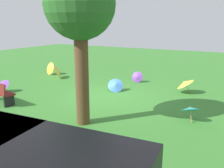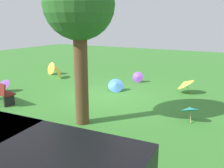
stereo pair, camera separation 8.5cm
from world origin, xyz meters
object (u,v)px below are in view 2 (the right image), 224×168
parasol_blue_0 (116,85)px  parasol_yellow_2 (50,68)px  parasol_purple_1 (2,85)px  parasol_purple_0 (138,77)px  parasol_teal_0 (190,109)px  parasol_yellow_1 (185,83)px  shade_tree (79,8)px  parasol_yellow_3 (59,71)px

parasol_blue_0 → parasol_yellow_2: bearing=-14.8°
parasol_purple_1 → parasol_purple_0: bearing=-134.5°
parasol_teal_0 → parasol_yellow_1: (0.88, -3.21, 0.05)m
shade_tree → parasol_yellow_2: bearing=-39.9°
parasol_teal_0 → parasol_yellow_3: size_ratio=0.88×
parasol_yellow_1 → parasol_yellow_2: bearing=-1.0°
parasol_teal_0 → shade_tree: bearing=31.4°
parasol_purple_1 → parasol_yellow_3: size_ratio=0.70×
parasol_purple_1 → parasol_blue_0: bearing=-149.3°
shade_tree → parasol_yellow_1: bearing=-112.3°
parasol_yellow_2 → shade_tree: bearing=140.1°
parasol_yellow_3 → parasol_blue_0: 4.29m
parasol_yellow_1 → parasol_blue_0: 3.12m
parasol_purple_0 → parasol_purple_1: size_ratio=0.93×
parasol_teal_0 → parasol_yellow_3: 8.42m
shade_tree → parasol_yellow_3: size_ratio=4.77×
parasol_purple_1 → parasol_yellow_3: (-0.28, -3.55, 0.08)m
parasol_blue_0 → parasol_purple_0: bearing=-95.3°
shade_tree → parasol_yellow_3: 7.48m
parasol_teal_0 → parasol_purple_1: parasol_purple_1 is taller
shade_tree → parasol_yellow_1: shade_tree is taller
parasol_teal_0 → parasol_yellow_2: (9.08, -3.36, -0.03)m
shade_tree → parasol_purple_0: size_ratio=7.35×
parasol_yellow_2 → parasol_blue_0: bearing=165.2°
parasol_purple_1 → parasol_blue_0: 5.21m
parasol_yellow_1 → parasol_purple_0: parasol_yellow_1 is taller
parasol_yellow_2 → parasol_yellow_3: parasol_yellow_3 is taller
shade_tree → parasol_yellow_3: shade_tree is taller
parasol_teal_0 → parasol_yellow_1: 3.33m
parasol_purple_0 → parasol_blue_0: (0.20, 2.10, 0.02)m
parasol_teal_0 → parasol_yellow_3: parasol_yellow_3 is taller
parasol_yellow_3 → parasol_blue_0: (-4.20, 0.90, -0.11)m
parasol_blue_0 → parasol_purple_1: bearing=30.7°
parasol_purple_0 → parasol_purple_1: (4.67, 4.76, 0.05)m
parasol_yellow_1 → shade_tree: bearing=67.7°
parasol_teal_0 → parasol_purple_1: bearing=4.9°
parasol_yellow_2 → parasol_yellow_3: 1.26m
parasol_yellow_2 → parasol_purple_0: 5.58m
parasol_purple_1 → parasol_yellow_2: bearing=-78.0°
parasol_teal_0 → parasol_yellow_2: parasol_yellow_2 is taller
parasol_yellow_1 → parasol_blue_0: parasol_yellow_1 is taller
parasol_yellow_1 → parasol_yellow_2: 8.20m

